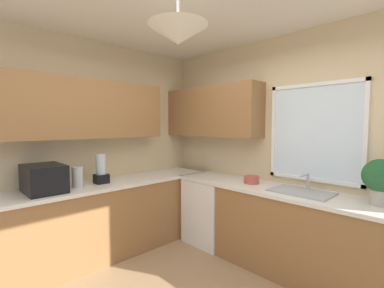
{
  "coord_description": "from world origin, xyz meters",
  "views": [
    {
      "loc": [
        1.51,
        -1.3,
        1.61
      ],
      "look_at": [
        -0.59,
        0.71,
        1.41
      ],
      "focal_mm": 25.11,
      "sensor_mm": 36.0,
      "label": 1
    }
  ],
  "objects_px": {
    "dishwasher": "(212,211)",
    "sink_assembly": "(301,191)",
    "blender_appliance": "(101,170)",
    "microwave": "(44,178)",
    "bowl": "(251,180)",
    "kettle": "(78,177)",
    "potted_plant": "(380,178)"
  },
  "relations": [
    {
      "from": "sink_assembly",
      "to": "bowl",
      "type": "height_order",
      "value": "sink_assembly"
    },
    {
      "from": "dishwasher",
      "to": "bowl",
      "type": "distance_m",
      "value": 0.8
    },
    {
      "from": "microwave",
      "to": "potted_plant",
      "type": "height_order",
      "value": "potted_plant"
    },
    {
      "from": "dishwasher",
      "to": "kettle",
      "type": "bearing_deg",
      "value": -112.23
    },
    {
      "from": "kettle",
      "to": "potted_plant",
      "type": "relative_size",
      "value": 0.57
    },
    {
      "from": "dishwasher",
      "to": "kettle",
      "type": "relative_size",
      "value": 3.68
    },
    {
      "from": "microwave",
      "to": "bowl",
      "type": "height_order",
      "value": "microwave"
    },
    {
      "from": "blender_appliance",
      "to": "kettle",
      "type": "bearing_deg",
      "value": -86.05
    },
    {
      "from": "sink_assembly",
      "to": "blender_appliance",
      "type": "relative_size",
      "value": 1.67
    },
    {
      "from": "kettle",
      "to": "potted_plant",
      "type": "bearing_deg",
      "value": 32.96
    },
    {
      "from": "microwave",
      "to": "sink_assembly",
      "type": "distance_m",
      "value": 2.71
    },
    {
      "from": "bowl",
      "to": "blender_appliance",
      "type": "height_order",
      "value": "blender_appliance"
    },
    {
      "from": "potted_plant",
      "to": "blender_appliance",
      "type": "bearing_deg",
      "value": -152.07
    },
    {
      "from": "microwave",
      "to": "sink_assembly",
      "type": "height_order",
      "value": "microwave"
    },
    {
      "from": "microwave",
      "to": "kettle",
      "type": "bearing_deg",
      "value": 86.64
    },
    {
      "from": "bowl",
      "to": "microwave",
      "type": "bearing_deg",
      "value": -123.31
    },
    {
      "from": "sink_assembly",
      "to": "blender_appliance",
      "type": "xyz_separation_m",
      "value": [
        -1.88,
        -1.31,
        0.15
      ]
    },
    {
      "from": "potted_plant",
      "to": "bowl",
      "type": "xyz_separation_m",
      "value": [
        -1.29,
        -0.05,
        -0.2
      ]
    },
    {
      "from": "dishwasher",
      "to": "blender_appliance",
      "type": "distance_m",
      "value": 1.57
    },
    {
      "from": "microwave",
      "to": "blender_appliance",
      "type": "xyz_separation_m",
      "value": [
        -0.0,
        0.63,
        0.02
      ]
    },
    {
      "from": "sink_assembly",
      "to": "potted_plant",
      "type": "bearing_deg",
      "value": 3.7
    },
    {
      "from": "potted_plant",
      "to": "dishwasher",
      "type": "bearing_deg",
      "value": -177.59
    },
    {
      "from": "kettle",
      "to": "blender_appliance",
      "type": "xyz_separation_m",
      "value": [
        -0.02,
        0.29,
        0.04
      ]
    },
    {
      "from": "microwave",
      "to": "bowl",
      "type": "distance_m",
      "value": 2.32
    },
    {
      "from": "bowl",
      "to": "sink_assembly",
      "type": "bearing_deg",
      "value": 0.6
    },
    {
      "from": "dishwasher",
      "to": "sink_assembly",
      "type": "bearing_deg",
      "value": 1.7
    },
    {
      "from": "dishwasher",
      "to": "potted_plant",
      "type": "relative_size",
      "value": 2.1
    },
    {
      "from": "microwave",
      "to": "sink_assembly",
      "type": "relative_size",
      "value": 0.8
    },
    {
      "from": "microwave",
      "to": "blender_appliance",
      "type": "bearing_deg",
      "value": 90.0
    },
    {
      "from": "blender_appliance",
      "to": "microwave",
      "type": "bearing_deg",
      "value": -90.0
    },
    {
      "from": "dishwasher",
      "to": "microwave",
      "type": "relative_size",
      "value": 1.79
    },
    {
      "from": "kettle",
      "to": "blender_appliance",
      "type": "relative_size",
      "value": 0.65
    }
  ]
}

